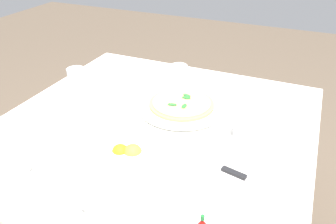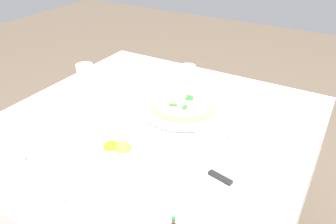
{
  "view_description": "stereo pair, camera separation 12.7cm",
  "coord_description": "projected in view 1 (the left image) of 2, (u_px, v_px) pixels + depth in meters",
  "views": [
    {
      "loc": [
        -0.46,
        0.93,
        1.4
      ],
      "look_at": [
        -0.03,
        -0.07,
        0.75
      ],
      "focal_mm": 36.02,
      "sensor_mm": 36.0,
      "label": 1
    },
    {
      "loc": [
        -0.58,
        0.87,
        1.4
      ],
      "look_at": [
        -0.03,
        -0.07,
        0.75
      ],
      "focal_mm": 36.02,
      "sensor_mm": 36.0,
      "label": 2
    }
  ],
  "objects": [
    {
      "name": "citrus_bowl",
      "position": [
        129.0,
        156.0,
        1.03
      ],
      "size": [
        0.15,
        0.15,
        0.07
      ],
      "color": "white",
      "rests_on": "dining_table"
    },
    {
      "name": "pizza",
      "position": [
        182.0,
        103.0,
        1.32
      ],
      "size": [
        0.26,
        0.26,
        0.02
      ],
      "color": "#DBAD60",
      "rests_on": "pizza_plate"
    },
    {
      "name": "coffee_cup_near_right",
      "position": [
        245.0,
        131.0,
        1.14
      ],
      "size": [
        0.13,
        0.13,
        0.07
      ],
      "color": "white",
      "rests_on": "dining_table"
    },
    {
      "name": "coffee_cup_far_left",
      "position": [
        179.0,
        73.0,
        1.56
      ],
      "size": [
        0.13,
        0.13,
        0.07
      ],
      "color": "white",
      "rests_on": "dining_table"
    },
    {
      "name": "napkin_folded",
      "position": [
        219.0,
        171.0,
        1.0
      ],
      "size": [
        0.25,
        0.18,
        0.02
      ],
      "rotation": [
        0.0,
        0.0,
        -0.27
      ],
      "color": "white",
      "rests_on": "dining_table"
    },
    {
      "name": "dining_table",
      "position": [
        154.0,
        153.0,
        1.3
      ],
      "size": [
        1.12,
        1.12,
        0.73
      ],
      "color": "white",
      "rests_on": "ground_plane"
    },
    {
      "name": "dinner_knife",
      "position": [
        218.0,
        167.0,
        0.99
      ],
      "size": [
        0.19,
        0.06,
        0.01
      ],
      "rotation": [
        0.0,
        0.0,
        -0.21
      ],
      "color": "silver",
      "rests_on": "napkin_folded"
    },
    {
      "name": "coffee_cup_far_right",
      "position": [
        27.0,
        157.0,
        1.03
      ],
      "size": [
        0.13,
        0.13,
        0.06
      ],
      "color": "white",
      "rests_on": "dining_table"
    },
    {
      "name": "coffee_cup_left_edge",
      "position": [
        76.0,
        194.0,
        0.89
      ],
      "size": [
        0.13,
        0.13,
        0.07
      ],
      "color": "white",
      "rests_on": "dining_table"
    },
    {
      "name": "pizza_plate",
      "position": [
        181.0,
        107.0,
        1.33
      ],
      "size": [
        0.34,
        0.34,
        0.02
      ],
      "color": "white",
      "rests_on": "dining_table"
    },
    {
      "name": "water_glass_center_back",
      "position": [
        77.0,
        81.0,
        1.45
      ],
      "size": [
        0.07,
        0.07,
        0.1
      ],
      "color": "white",
      "rests_on": "dining_table"
    }
  ]
}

